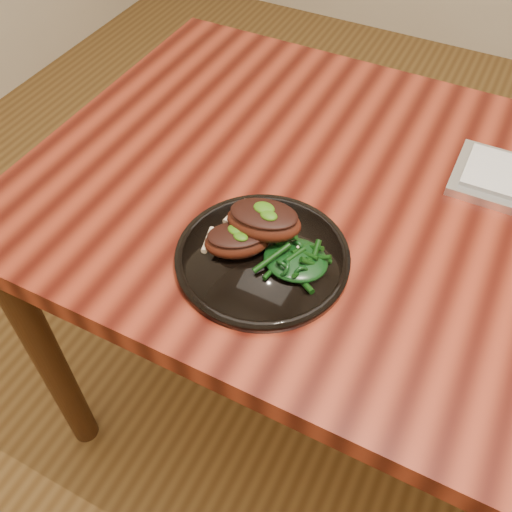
{
  "coord_description": "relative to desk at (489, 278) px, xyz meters",
  "views": [
    {
      "loc": [
        -0.07,
        -0.69,
        1.39
      ],
      "look_at": [
        -0.32,
        -0.22,
        0.78
      ],
      "focal_mm": 40.0,
      "sensor_mm": 36.0,
      "label": 1
    }
  ],
  "objects": [
    {
      "name": "desk",
      "position": [
        0.0,
        0.0,
        0.0
      ],
      "size": [
        1.6,
        0.8,
        0.75
      ],
      "color": "#380C07",
      "rests_on": "ground"
    },
    {
      "name": "plate",
      "position": [
        -0.32,
        -0.2,
        0.09
      ],
      "size": [
        0.26,
        0.26,
        0.02
      ],
      "color": "black",
      "rests_on": "desk"
    },
    {
      "name": "lamb_chop_front",
      "position": [
        -0.35,
        -0.21,
        0.12
      ],
      "size": [
        0.11,
        0.1,
        0.04
      ],
      "color": "#45180D",
      "rests_on": "plate"
    },
    {
      "name": "lamb_chop_back",
      "position": [
        -0.33,
        -0.17,
        0.14
      ],
      "size": [
        0.12,
        0.09,
        0.05
      ],
      "color": "#45180D",
      "rests_on": "plate"
    },
    {
      "name": "herb_smear",
      "position": [
        -0.35,
        -0.14,
        0.1
      ],
      "size": [
        0.07,
        0.05,
        0.0
      ],
      "primitive_type": "ellipsoid",
      "color": "#1D4A08",
      "rests_on": "plate"
    },
    {
      "name": "greens_heap",
      "position": [
        -0.26,
        -0.19,
        0.11
      ],
      "size": [
        0.1,
        0.09,
        0.04
      ],
      "color": "black",
      "rests_on": "plate"
    }
  ]
}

